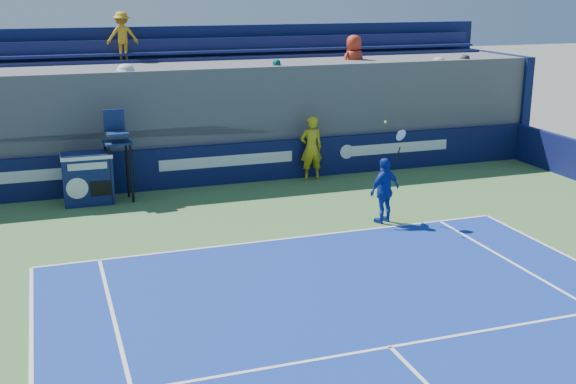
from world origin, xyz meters
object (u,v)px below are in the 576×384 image
object	(u,v)px
umpire_chair	(117,146)
tennis_player	(385,190)
ball_person	(311,148)
match_clock	(88,177)

from	to	relation	value
umpire_chair	tennis_player	world-z (taller)	tennis_player
ball_person	tennis_player	distance (m)	4.48
umpire_chair	tennis_player	bearing A→B (deg)	-34.05
ball_person	umpire_chair	distance (m)	5.76
ball_person	umpire_chair	size ratio (longest dim) A/B	0.78
ball_person	match_clock	xyz separation A→B (m)	(-6.54, -0.46, -0.23)
ball_person	match_clock	bearing A→B (deg)	4.12
tennis_player	ball_person	bearing A→B (deg)	93.07
ball_person	tennis_player	size ratio (longest dim) A/B	0.75
match_clock	umpire_chair	xyz separation A→B (m)	(0.82, 0.02, 0.79)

